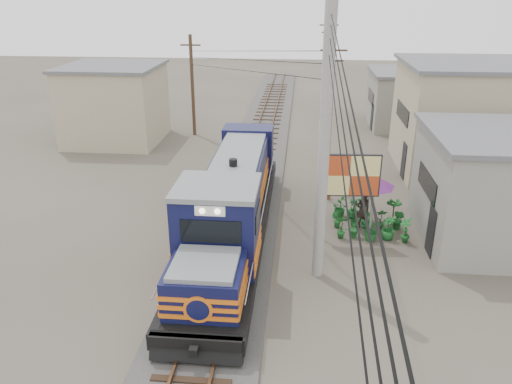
# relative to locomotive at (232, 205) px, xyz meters

# --- Properties ---
(ground) EXTENTS (120.00, 120.00, 0.00)m
(ground) POSITION_rel_locomotive_xyz_m (0.00, -1.79, -1.67)
(ground) COLOR #473F35
(ground) RESTS_ON ground
(ballast) EXTENTS (3.60, 70.00, 0.16)m
(ballast) POSITION_rel_locomotive_xyz_m (0.00, 8.21, -1.59)
(ballast) COLOR #595651
(ballast) RESTS_ON ground
(track) EXTENTS (1.15, 70.00, 0.12)m
(track) POSITION_rel_locomotive_xyz_m (0.00, 8.21, -1.41)
(track) COLOR #51331E
(track) RESTS_ON ground
(locomotive) EXTENTS (2.81, 15.29, 3.79)m
(locomotive) POSITION_rel_locomotive_xyz_m (0.00, 0.00, 0.00)
(locomotive) COLOR black
(locomotive) RESTS_ON ground
(utility_pole_main) EXTENTS (0.40, 0.40, 10.00)m
(utility_pole_main) POSITION_rel_locomotive_xyz_m (3.50, -2.29, 3.33)
(utility_pole_main) COLOR #9E9B93
(utility_pole_main) RESTS_ON ground
(wooden_pole_mid) EXTENTS (1.60, 0.24, 7.00)m
(wooden_pole_mid) POSITION_rel_locomotive_xyz_m (4.50, 12.21, 2.01)
(wooden_pole_mid) COLOR #4C3826
(wooden_pole_mid) RESTS_ON ground
(wooden_pole_far) EXTENTS (1.60, 0.24, 7.50)m
(wooden_pole_far) POSITION_rel_locomotive_xyz_m (4.80, 26.21, 2.26)
(wooden_pole_far) COLOR #4C3826
(wooden_pole_far) RESTS_ON ground
(wooden_pole_left) EXTENTS (1.60, 0.24, 7.00)m
(wooden_pole_left) POSITION_rel_locomotive_xyz_m (-5.00, 16.21, 2.01)
(wooden_pole_left) COLOR #4C3826
(wooden_pole_left) RESTS_ON ground
(power_lines) EXTENTS (9.65, 19.00, 3.30)m
(power_lines) POSITION_rel_locomotive_xyz_m (-0.14, 6.70, 5.90)
(power_lines) COLOR black
(power_lines) RESTS_ON ground
(shophouse_mid) EXTENTS (8.40, 7.35, 6.20)m
(shophouse_mid) POSITION_rel_locomotive_xyz_m (12.50, 10.21, 1.44)
(shophouse_mid) COLOR tan
(shophouse_mid) RESTS_ON ground
(shophouse_back) EXTENTS (6.30, 6.30, 4.20)m
(shophouse_back) POSITION_rel_locomotive_xyz_m (11.00, 20.21, 0.44)
(shophouse_back) COLOR gray
(shophouse_back) RESTS_ON ground
(shophouse_left) EXTENTS (6.30, 6.30, 5.20)m
(shophouse_left) POSITION_rel_locomotive_xyz_m (-10.00, 14.21, 0.94)
(shophouse_left) COLOR tan
(shophouse_left) RESTS_ON ground
(billboard) EXTENTS (2.47, 0.26, 3.81)m
(billboard) POSITION_rel_locomotive_xyz_m (4.74, 0.59, 1.15)
(billboard) COLOR #99999E
(billboard) RESTS_ON ground
(market_umbrella) EXTENTS (2.28, 2.28, 2.40)m
(market_umbrella) POSITION_rel_locomotive_xyz_m (5.83, 2.24, 0.44)
(market_umbrella) COLOR black
(market_umbrella) RESTS_ON ground
(vendor) EXTENTS (0.73, 0.61, 1.70)m
(vendor) POSITION_rel_locomotive_xyz_m (5.55, 1.83, -0.82)
(vendor) COLOR black
(vendor) RESTS_ON ground
(plant_nursery) EXTENTS (3.31, 3.30, 1.12)m
(plant_nursery) POSITION_rel_locomotive_xyz_m (5.71, 1.57, -1.20)
(plant_nursery) COLOR #1B6125
(plant_nursery) RESTS_ON ground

